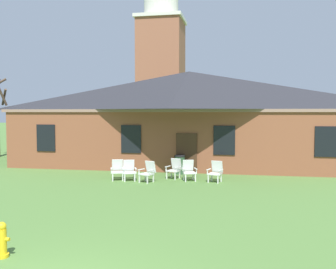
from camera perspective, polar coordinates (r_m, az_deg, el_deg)
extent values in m
cube|color=brown|center=(24.58, 3.18, -0.32)|extent=(19.77, 10.00, 3.20)
cube|color=#926D5E|center=(24.52, 3.20, 3.60)|extent=(20.17, 10.20, 0.16)
pyramid|color=#28282D|center=(24.57, 3.21, 6.69)|extent=(20.56, 10.40, 2.49)
cube|color=black|center=(22.03, -18.09, -0.49)|extent=(1.10, 0.06, 1.50)
cube|color=black|center=(20.14, -5.64, -0.69)|extent=(1.10, 0.06, 1.50)
cube|color=black|center=(19.36, 8.56, -0.87)|extent=(1.10, 0.06, 1.50)
cube|color=black|center=(19.82, 22.99, -1.01)|extent=(1.10, 0.06, 1.50)
cube|color=#422819|center=(19.58, 2.84, -2.88)|extent=(1.10, 0.06, 2.10)
cube|color=#93563D|center=(42.57, -1.04, 8.09)|extent=(4.80, 4.80, 13.37)
cube|color=silver|center=(43.68, -1.05, 17.10)|extent=(5.18, 5.18, 0.36)
cylinder|color=silver|center=(44.00, -1.05, 18.72)|extent=(3.80, 3.80, 2.20)
cube|color=silver|center=(17.58, -6.91, -6.48)|extent=(0.06, 0.06, 0.36)
cube|color=silver|center=(17.57, -8.42, -6.50)|extent=(0.06, 0.06, 0.36)
cube|color=silver|center=(18.02, -6.96, -6.24)|extent=(0.06, 0.06, 0.36)
cube|color=silver|center=(18.01, -8.43, -6.26)|extent=(0.06, 0.06, 0.36)
cube|color=silver|center=(17.76, -7.68, -5.72)|extent=(0.68, 0.67, 0.05)
cube|color=silver|center=(18.02, -7.71, -4.62)|extent=(0.55, 0.35, 0.54)
cube|color=silver|center=(17.72, -6.75, -5.09)|extent=(0.21, 0.46, 0.03)
cube|color=silver|center=(17.57, -6.73, -5.52)|extent=(0.05, 0.05, 0.22)
cube|color=silver|center=(17.71, -8.63, -5.11)|extent=(0.21, 0.46, 0.03)
cube|color=silver|center=(17.56, -8.63, -5.54)|extent=(0.05, 0.05, 0.22)
cube|color=white|center=(17.41, -5.09, -6.57)|extent=(0.06, 0.06, 0.36)
cube|color=white|center=(17.37, -6.60, -6.60)|extent=(0.06, 0.06, 0.36)
cube|color=white|center=(17.85, -5.22, -6.32)|extent=(0.06, 0.06, 0.36)
cube|color=white|center=(17.81, -6.70, -6.35)|extent=(0.06, 0.06, 0.36)
cube|color=white|center=(17.58, -5.91, -5.80)|extent=(0.69, 0.68, 0.05)
cube|color=white|center=(17.84, -6.00, -4.69)|extent=(0.55, 0.36, 0.54)
cube|color=white|center=(17.55, -4.96, -5.16)|extent=(0.22, 0.46, 0.03)
cube|color=white|center=(17.41, -4.91, -5.60)|extent=(0.05, 0.05, 0.22)
cube|color=white|center=(17.50, -6.86, -5.20)|extent=(0.22, 0.46, 0.03)
cube|color=white|center=(17.36, -6.82, -5.63)|extent=(0.05, 0.05, 0.22)
cube|color=silver|center=(16.84, -3.16, -6.90)|extent=(0.07, 0.07, 0.36)
cube|color=silver|center=(17.12, -4.38, -6.73)|extent=(0.07, 0.07, 0.36)
cube|color=silver|center=(17.18, -2.24, -6.69)|extent=(0.07, 0.07, 0.36)
cube|color=silver|center=(17.46, -3.45, -6.53)|extent=(0.07, 0.07, 0.36)
cube|color=silver|center=(17.11, -3.31, -6.04)|extent=(0.71, 0.70, 0.05)
cube|color=silver|center=(17.31, -2.67, -4.92)|extent=(0.55, 0.39, 0.54)
cube|color=silver|center=(16.89, -2.58, -5.49)|extent=(0.25, 0.45, 0.03)
cube|color=silver|center=(16.78, -2.92, -5.93)|extent=(0.05, 0.05, 0.22)
cube|color=silver|center=(17.24, -4.12, -5.31)|extent=(0.25, 0.45, 0.03)
cube|color=silver|center=(17.14, -4.46, -5.74)|extent=(0.05, 0.05, 0.22)
cube|color=silver|center=(17.74, 1.09, -6.37)|extent=(0.06, 0.06, 0.36)
cube|color=silver|center=(17.97, -0.19, -6.24)|extent=(0.06, 0.06, 0.36)
cube|color=silver|center=(18.13, 1.78, -6.16)|extent=(0.06, 0.06, 0.36)
cube|color=silver|center=(18.35, 0.51, -6.04)|extent=(0.06, 0.06, 0.36)
cube|color=silver|center=(18.01, 0.80, -5.56)|extent=(0.68, 0.67, 0.05)
cube|color=silver|center=(18.24, 1.28, -4.49)|extent=(0.55, 0.35, 0.54)
cube|color=silver|center=(17.83, 1.58, -5.02)|extent=(0.22, 0.46, 0.03)
cube|color=silver|center=(17.70, 1.33, -5.44)|extent=(0.05, 0.05, 0.22)
cube|color=silver|center=(18.11, -0.04, -4.89)|extent=(0.22, 0.46, 0.03)
cube|color=silver|center=(17.99, -0.30, -5.30)|extent=(0.05, 0.05, 0.22)
cube|color=silver|center=(17.35, 4.18, -6.60)|extent=(0.06, 0.06, 0.36)
cube|color=silver|center=(17.24, 2.69, -6.65)|extent=(0.06, 0.06, 0.36)
cube|color=silver|center=(17.77, 3.84, -6.36)|extent=(0.06, 0.06, 0.36)
cube|color=silver|center=(17.67, 2.39, -6.41)|extent=(0.06, 0.06, 0.36)
cube|color=silver|center=(17.47, 3.28, -5.84)|extent=(0.69, 0.67, 0.05)
cube|color=silver|center=(17.73, 3.06, -4.73)|extent=(0.55, 0.36, 0.54)
cube|color=silver|center=(17.49, 4.23, -5.19)|extent=(0.22, 0.46, 0.03)
cube|color=silver|center=(17.35, 4.35, -5.63)|extent=(0.05, 0.05, 0.22)
cube|color=silver|center=(17.36, 2.36, -5.25)|extent=(0.22, 0.46, 0.03)
cube|color=silver|center=(17.22, 2.47, -5.69)|extent=(0.05, 0.05, 0.22)
cube|color=silver|center=(17.01, 7.62, -6.82)|extent=(0.06, 0.06, 0.36)
cube|color=silver|center=(17.16, 6.16, -6.72)|extent=(0.06, 0.06, 0.36)
cube|color=silver|center=(17.42, 8.10, -6.58)|extent=(0.06, 0.06, 0.36)
cube|color=silver|center=(17.57, 6.68, -6.48)|extent=(0.06, 0.06, 0.36)
cube|color=silver|center=(17.25, 7.14, -5.98)|extent=(0.67, 0.65, 0.05)
cube|color=silver|center=(17.50, 7.50, -4.86)|extent=(0.55, 0.33, 0.54)
cube|color=silver|center=(17.11, 8.04, -5.40)|extent=(0.19, 0.47, 0.03)
cube|color=silver|center=(16.98, 7.86, -5.85)|extent=(0.05, 0.05, 0.22)
cube|color=silver|center=(17.30, 6.22, -5.29)|extent=(0.19, 0.47, 0.03)
cube|color=silver|center=(17.17, 6.02, -5.73)|extent=(0.05, 0.05, 0.22)
cylinder|color=brown|center=(29.06, -24.15, 5.97)|extent=(0.47, 1.10, 1.97)
cylinder|color=brown|center=(29.52, -23.69, 5.24)|extent=(0.97, 0.95, 1.17)
cylinder|color=gold|center=(9.38, -23.91, -16.49)|extent=(0.28, 0.28, 0.08)
cylinder|color=gold|center=(9.27, -23.96, -14.66)|extent=(0.20, 0.20, 0.55)
sphere|color=gold|center=(9.18, -24.01, -12.67)|extent=(0.20, 0.20, 0.20)
cylinder|color=gold|center=(9.19, -23.28, -14.46)|extent=(0.10, 0.08, 0.08)
cylinder|color=#335638|center=(19.44, 1.79, -4.71)|extent=(0.52, 0.52, 0.90)
cylinder|color=black|center=(19.38, 1.79, -3.27)|extent=(0.56, 0.56, 0.08)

